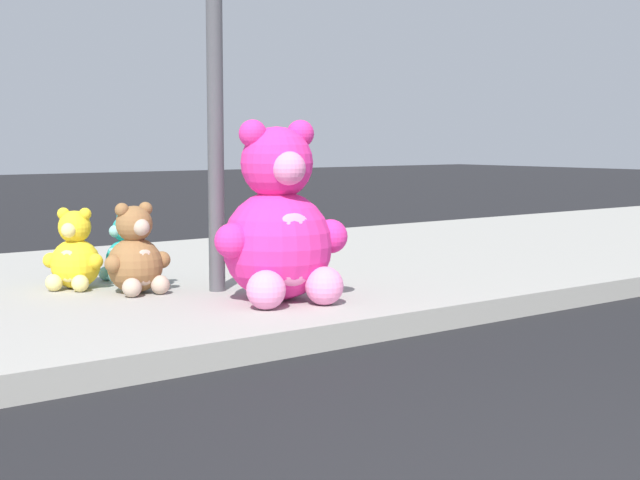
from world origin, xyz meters
The scene contains 7 objects.
sidewalk centered at (0.00, 5.20, 0.07)m, with size 28.00×4.40×0.15m, color #9E9B93.
sign_pole centered at (1.00, 4.40, 1.85)m, with size 0.56×0.11×3.20m.
plush_pink_large centered at (1.11, 3.82, 0.61)m, with size 0.88×0.81×1.16m.
plush_white centered at (1.69, 4.40, 0.35)m, with size 0.38×0.33×0.49m.
plush_yellow centered at (0.27, 5.08, 0.38)m, with size 0.40×0.40×0.56m.
plush_teal centered at (0.71, 5.21, 0.35)m, with size 0.34×0.39×0.50m.
plush_brown centered at (0.52, 4.65, 0.39)m, with size 0.47×0.41×0.61m.
Camera 1 is at (-2.33, -1.05, 1.18)m, focal length 52.69 mm.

